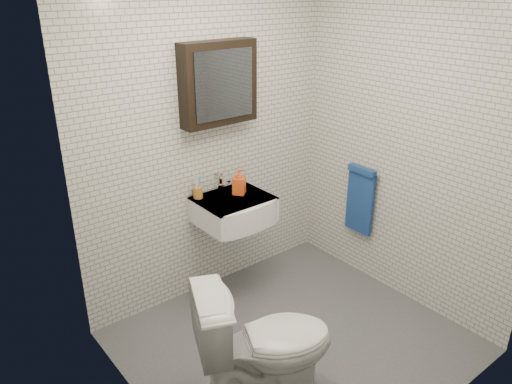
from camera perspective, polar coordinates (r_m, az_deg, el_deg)
ground at (r=3.74m, az=4.33°, el=-16.64°), size 2.20×2.00×0.01m
room_shell at (r=3.02m, az=5.16°, el=5.16°), size 2.22×2.02×2.51m
washbasin at (r=3.84m, az=-2.24°, el=-2.12°), size 0.55×0.50×0.20m
faucet at (r=3.92m, az=-3.99°, el=0.98°), size 0.06×0.20×0.15m
mirror_cabinet at (r=3.69m, az=-4.30°, el=12.28°), size 0.60×0.15×0.60m
towel_rail at (r=4.23m, az=11.82°, el=-0.59°), size 0.09×0.30×0.58m
toothbrush_cup at (r=3.83m, az=-6.65°, el=0.02°), size 0.09×0.09×0.20m
soap_bottle at (r=3.86m, az=-1.96°, el=1.20°), size 0.13×0.13×0.20m
toilet at (r=3.08m, az=1.01°, el=-16.96°), size 0.92×0.74×0.82m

